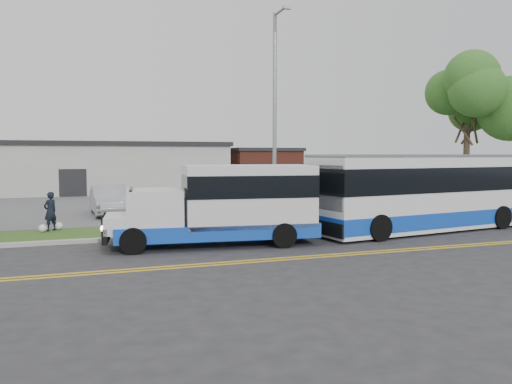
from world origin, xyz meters
name	(u,v)px	position (x,y,z in m)	size (l,w,h in m)	color
ground	(228,240)	(0.00, 0.00, 0.00)	(140.00, 140.00, 0.00)	#28282B
lane_line_north	(262,259)	(0.00, -3.85, 0.01)	(70.00, 0.12, 0.01)	gold
lane_line_south	(265,261)	(0.00, -4.15, 0.01)	(70.00, 0.12, 0.01)	gold
curb	(221,234)	(0.00, 1.10, 0.07)	(80.00, 0.30, 0.15)	#9E9B93
verge	(210,228)	(0.00, 2.90, 0.05)	(80.00, 3.30, 0.10)	#2C531B
parking_lot	(162,200)	(0.00, 17.00, 0.05)	(80.00, 25.00, 0.10)	#4C4C4F
commercial_building	(74,168)	(-6.00, 27.00, 2.18)	(25.40, 10.40, 4.35)	#9E9E99
brick_wing	(259,169)	(10.50, 26.00, 1.96)	(6.30, 7.30, 3.90)	brown
tree_east	(468,99)	(14.00, 3.00, 6.20)	(5.20, 5.20, 8.33)	#32251B
streetlight_near	(275,111)	(3.00, 2.73, 5.23)	(0.35, 1.53, 9.50)	gray
shuttle_bus	(228,202)	(-0.27, -0.91, 1.55)	(7.79, 3.25, 2.90)	#1041B3
transit_bus	(434,192)	(9.30, -0.32, 1.67)	(12.15, 4.35, 3.30)	silver
pedestrian	(50,211)	(-6.58, 4.00, 0.92)	(0.60, 0.39, 1.64)	black
parked_car_a	(109,200)	(-4.00, 9.12, 0.88)	(1.65, 4.72, 1.56)	#A9ABB1
grocery_bag_left	(43,228)	(-6.88, 3.75, 0.26)	(0.32, 0.32, 0.32)	white
grocery_bag_right	(59,226)	(-6.28, 4.25, 0.26)	(0.32, 0.32, 0.32)	white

